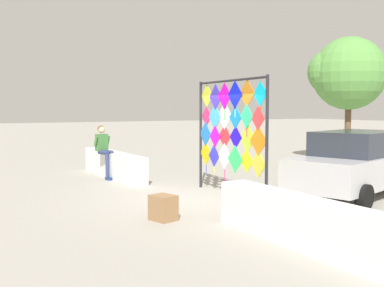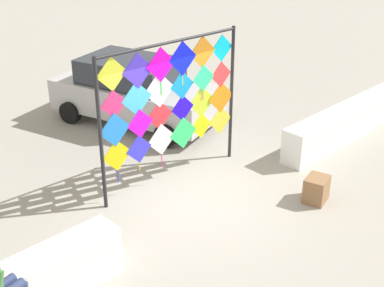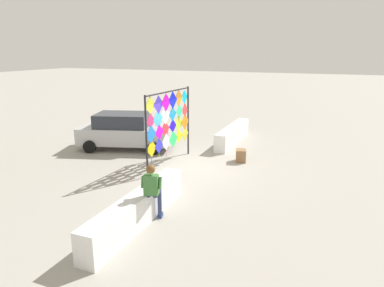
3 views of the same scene
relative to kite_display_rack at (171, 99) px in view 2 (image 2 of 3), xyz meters
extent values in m
plane|color=#9E998E|center=(-0.16, -0.93, -1.76)|extent=(120.00, 120.00, 0.00)
cube|color=white|center=(4.25, -1.33, -1.36)|extent=(4.25, 0.52, 0.79)
cylinder|color=#232328|center=(-1.57, 0.10, -0.31)|extent=(0.07, 0.07, 2.89)
cylinder|color=#232328|center=(1.59, -0.10, -0.31)|extent=(0.07, 0.07, 2.89)
cylinder|color=#232328|center=(0.01, 0.00, 1.08)|extent=(3.17, 0.26, 0.06)
cube|color=yellow|center=(-1.26, 0.09, -0.79)|extent=(0.63, 0.05, 0.63)
cylinder|color=#1630E5|center=(-1.26, 0.10, -1.23)|extent=(0.02, 0.02, 0.26)
cube|color=#2F2FDE|center=(-0.78, 0.04, -0.81)|extent=(0.57, 0.05, 0.57)
cylinder|color=yellow|center=(-0.78, 0.05, -1.19)|extent=(0.02, 0.02, 0.18)
cube|color=white|center=(-0.25, 0.02, -0.78)|extent=(0.66, 0.05, 0.66)
cylinder|color=#E51679|center=(-0.25, 0.03, -1.25)|extent=(0.02, 0.02, 0.28)
cube|color=#2DED68|center=(0.28, -0.03, -0.80)|extent=(0.67, 0.06, 0.67)
cube|color=#DDEC13|center=(0.77, -0.04, -0.79)|extent=(0.55, 0.05, 0.55)
cube|color=yellow|center=(1.29, -0.09, -0.80)|extent=(0.61, 0.05, 0.61)
cube|color=blue|center=(-1.27, 0.08, -0.27)|extent=(0.65, 0.05, 0.65)
cube|color=#DE0DF8|center=(-0.73, 0.04, -0.31)|extent=(0.57, 0.05, 0.57)
cylinder|color=#2DE516|center=(-0.73, 0.05, -0.68)|extent=(0.02, 0.02, 0.19)
cube|color=red|center=(-0.26, 0.03, -0.28)|extent=(0.60, 0.05, 0.60)
cylinder|color=#16E5DA|center=(-0.26, 0.04, -0.74)|extent=(0.02, 0.02, 0.33)
cube|color=#1D0AEB|center=(0.29, -0.01, -0.27)|extent=(0.55, 0.05, 0.55)
cube|color=#B6E42B|center=(0.79, -0.03, -0.27)|extent=(0.67, 0.06, 0.67)
cylinder|color=#4A16E5|center=(0.79, -0.02, -0.74)|extent=(0.02, 0.02, 0.27)
cube|color=orange|center=(1.29, -0.10, -0.29)|extent=(0.67, 0.06, 0.67)
cylinder|color=#167DE5|center=(1.29, -0.09, -0.77)|extent=(0.02, 0.02, 0.28)
cube|color=#CC2864|center=(-1.25, 0.10, 0.20)|extent=(0.54, 0.05, 0.54)
cylinder|color=#16E599|center=(-1.25, 0.11, -0.20)|extent=(0.02, 0.02, 0.25)
cube|color=#37A5F1|center=(-0.77, 0.06, 0.19)|extent=(0.66, 0.06, 0.66)
cylinder|color=orange|center=(-0.77, 0.07, -0.31)|extent=(0.02, 0.02, 0.33)
cube|color=white|center=(-0.26, 0.03, 0.23)|extent=(0.69, 0.06, 0.69)
cylinder|color=#E5169E|center=(-0.26, 0.04, -0.25)|extent=(0.02, 0.02, 0.29)
cube|color=#107DCD|center=(0.27, -0.02, 0.20)|extent=(0.57, 0.05, 0.57)
cube|color=#28CD84|center=(0.80, -0.07, 0.23)|extent=(0.54, 0.05, 0.54)
cylinder|color=#E51672|center=(0.80, -0.06, -0.14)|extent=(0.02, 0.02, 0.20)
cube|color=#E83539|center=(1.27, -0.10, 0.20)|extent=(0.54, 0.05, 0.54)
cube|color=yellow|center=(-1.24, 0.10, 0.75)|extent=(0.62, 0.05, 0.62)
cylinder|color=#1E16E5|center=(-1.24, 0.11, 0.30)|extent=(0.02, 0.02, 0.27)
cube|color=#3E2BCC|center=(-0.72, 0.05, 0.70)|extent=(0.66, 0.05, 0.66)
cylinder|color=#CDE516|center=(-0.72, 0.06, 0.24)|extent=(0.02, 0.02, 0.27)
cube|color=#E207C9|center=(-0.23, 0.00, 0.72)|extent=(0.66, 0.05, 0.66)
cylinder|color=#16E52F|center=(-0.23, 0.01, 0.26)|extent=(0.02, 0.02, 0.27)
cube|color=#0A16F7|center=(0.27, -0.04, 0.74)|extent=(0.66, 0.06, 0.66)
cylinder|color=yellow|center=(0.28, -0.03, 0.30)|extent=(0.02, 0.02, 0.20)
cube|color=orange|center=(0.78, -0.05, 0.76)|extent=(0.64, 0.05, 0.64)
cylinder|color=#167AE5|center=(0.78, -0.04, 0.30)|extent=(0.02, 0.02, 0.27)
cube|color=#08C8F1|center=(1.30, -0.07, 0.74)|extent=(0.55, 0.05, 0.55)
cylinder|color=red|center=(1.30, -0.06, 0.31)|extent=(0.02, 0.02, 0.30)
cylinder|color=navy|center=(-4.34, -1.58, -0.93)|extent=(0.45, 0.23, 0.13)
cube|color=#B7B7BC|center=(1.36, 2.83, -1.11)|extent=(2.90, 4.46, 0.74)
cube|color=#282D38|center=(1.31, 2.97, -0.45)|extent=(2.17, 2.67, 0.59)
cylinder|color=black|center=(2.61, 1.75, -1.48)|extent=(0.37, 0.59, 0.55)
cylinder|color=black|center=(0.92, 1.23, -1.48)|extent=(0.37, 0.59, 0.55)
cylinder|color=black|center=(1.79, 4.43, -1.48)|extent=(0.37, 0.59, 0.55)
cylinder|color=black|center=(0.10, 3.91, -1.48)|extent=(0.37, 0.59, 0.55)
cube|color=olive|center=(1.41, -2.47, -1.51)|extent=(0.56, 0.50, 0.50)
camera|label=1|loc=(9.68, -6.44, 0.44)|focal=44.70mm
camera|label=2|loc=(-6.25, -7.07, 3.65)|focal=49.96mm
camera|label=3|loc=(-11.41, -5.64, 2.55)|focal=31.98mm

